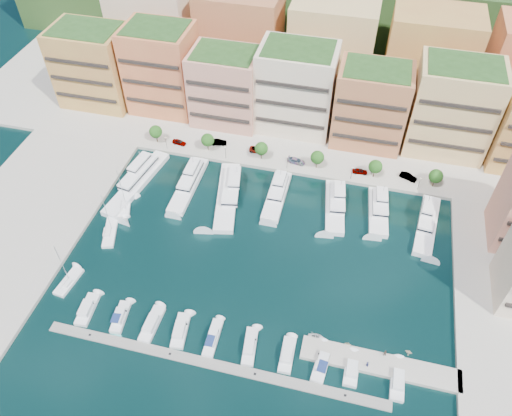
# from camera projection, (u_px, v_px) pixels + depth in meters

# --- Properties ---
(ground) EXTENTS (400.00, 400.00, 0.00)m
(ground) POSITION_uv_depth(u_px,v_px,m) (261.00, 254.00, 120.71)
(ground) COLOR black
(ground) RESTS_ON ground
(north_quay) EXTENTS (220.00, 64.00, 2.00)m
(north_quay) POSITION_uv_depth(u_px,v_px,m) (306.00, 109.00, 162.34)
(north_quay) COLOR #9E998E
(north_quay) RESTS_ON ground
(west_quay) EXTENTS (34.00, 76.00, 2.00)m
(west_quay) POSITION_uv_depth(u_px,v_px,m) (15.00, 232.00, 125.69)
(west_quay) COLOR #9E998E
(west_quay) RESTS_ON ground
(hillside) EXTENTS (240.00, 40.00, 58.00)m
(hillside) POSITION_uv_depth(u_px,v_px,m) (327.00, 40.00, 194.58)
(hillside) COLOR #193A17
(hillside) RESTS_ON ground
(south_pontoon) EXTENTS (72.00, 2.20, 0.35)m
(south_pontoon) POSITION_uv_depth(u_px,v_px,m) (212.00, 364.00, 101.06)
(south_pontoon) COLOR gray
(south_pontoon) RESTS_ON ground
(finger_pier) EXTENTS (32.00, 5.00, 2.00)m
(finger_pier) POSITION_uv_depth(u_px,v_px,m) (379.00, 365.00, 100.92)
(finger_pier) COLOR #9E998E
(finger_pier) RESTS_ON ground
(apartment_0) EXTENTS (22.00, 16.50, 24.80)m
(apartment_0) POSITION_uv_depth(u_px,v_px,m) (94.00, 66.00, 155.69)
(apartment_0) COLOR gold
(apartment_0) RESTS_ON north_quay
(apartment_1) EXTENTS (20.00, 16.50, 26.80)m
(apartment_1) POSITION_uv_depth(u_px,v_px,m) (162.00, 69.00, 152.64)
(apartment_1) COLOR #DC8449
(apartment_1) RESTS_ON north_quay
(apartment_2) EXTENTS (20.00, 15.50, 22.80)m
(apartment_2) POSITION_uv_depth(u_px,v_px,m) (226.00, 87.00, 149.23)
(apartment_2) COLOR tan
(apartment_2) RESTS_ON north_quay
(apartment_3) EXTENTS (22.00, 16.50, 25.80)m
(apartment_3) POSITION_uv_depth(u_px,v_px,m) (296.00, 88.00, 145.99)
(apartment_3) COLOR beige
(apartment_3) RESTS_ON north_quay
(apartment_4) EXTENTS (20.00, 15.50, 23.80)m
(apartment_4) POSITION_uv_depth(u_px,v_px,m) (371.00, 106.00, 141.69)
(apartment_4) COLOR #BA6A45
(apartment_4) RESTS_ON north_quay
(apartment_5) EXTENTS (22.00, 16.50, 26.80)m
(apartment_5) POSITION_uv_depth(u_px,v_px,m) (452.00, 108.00, 138.28)
(apartment_5) COLOR tan
(apartment_5) RESTS_ON north_quay
(backblock_0) EXTENTS (26.00, 18.00, 30.00)m
(backblock_0) POSITION_uv_depth(u_px,v_px,m) (154.00, 27.00, 168.04)
(backblock_0) COLOR beige
(backblock_0) RESTS_ON north_quay
(backblock_1) EXTENTS (26.00, 18.00, 30.00)m
(backblock_1) POSITION_uv_depth(u_px,v_px,m) (240.00, 37.00, 163.03)
(backblock_1) COLOR #BA6A45
(backblock_1) RESTS_ON north_quay
(backblock_2) EXTENTS (26.00, 18.00, 30.00)m
(backblock_2) POSITION_uv_depth(u_px,v_px,m) (331.00, 48.00, 158.02)
(backblock_2) COLOR tan
(backblock_2) RESTS_ON north_quay
(backblock_3) EXTENTS (26.00, 18.00, 30.00)m
(backblock_3) POSITION_uv_depth(u_px,v_px,m) (429.00, 60.00, 153.01)
(backblock_3) COLOR gold
(backblock_3) RESTS_ON north_quay
(tree_0) EXTENTS (3.80, 3.80, 5.65)m
(tree_0) POSITION_uv_depth(u_px,v_px,m) (156.00, 132.00, 146.46)
(tree_0) COLOR #473323
(tree_0) RESTS_ON north_quay
(tree_1) EXTENTS (3.80, 3.80, 5.65)m
(tree_1) POSITION_uv_depth(u_px,v_px,m) (208.00, 140.00, 143.79)
(tree_1) COLOR #473323
(tree_1) RESTS_ON north_quay
(tree_2) EXTENTS (3.80, 3.80, 5.65)m
(tree_2) POSITION_uv_depth(u_px,v_px,m) (261.00, 148.00, 141.12)
(tree_2) COLOR #473323
(tree_2) RESTS_ON north_quay
(tree_3) EXTENTS (3.80, 3.80, 5.65)m
(tree_3) POSITION_uv_depth(u_px,v_px,m) (317.00, 157.00, 138.45)
(tree_3) COLOR #473323
(tree_3) RESTS_ON north_quay
(tree_4) EXTENTS (3.80, 3.80, 5.65)m
(tree_4) POSITION_uv_depth(u_px,v_px,m) (375.00, 167.00, 135.77)
(tree_4) COLOR #473323
(tree_4) RESTS_ON north_quay
(tree_5) EXTENTS (3.80, 3.80, 5.65)m
(tree_5) POSITION_uv_depth(u_px,v_px,m) (436.00, 176.00, 133.10)
(tree_5) COLOR #473323
(tree_5) RESTS_ON north_quay
(lamppost_0) EXTENTS (0.30, 0.30, 4.20)m
(lamppost_0) POSITION_uv_depth(u_px,v_px,m) (166.00, 141.00, 144.91)
(lamppost_0) COLOR black
(lamppost_0) RESTS_ON north_quay
(lamppost_1) EXTENTS (0.30, 0.30, 4.20)m
(lamppost_1) POSITION_uv_depth(u_px,v_px,m) (225.00, 151.00, 141.91)
(lamppost_1) COLOR black
(lamppost_1) RESTS_ON north_quay
(lamppost_2) EXTENTS (0.30, 0.30, 4.20)m
(lamppost_2) POSITION_uv_depth(u_px,v_px,m) (287.00, 161.00, 138.90)
(lamppost_2) COLOR black
(lamppost_2) RESTS_ON north_quay
(lamppost_3) EXTENTS (0.30, 0.30, 4.20)m
(lamppost_3) POSITION_uv_depth(u_px,v_px,m) (352.00, 171.00, 135.89)
(lamppost_3) COLOR black
(lamppost_3) RESTS_ON north_quay
(lamppost_4) EXTENTS (0.30, 0.30, 4.20)m
(lamppost_4) POSITION_uv_depth(u_px,v_px,m) (420.00, 182.00, 132.89)
(lamppost_4) COLOR black
(lamppost_4) RESTS_ON north_quay
(yacht_0) EXTENTS (9.06, 27.47, 7.30)m
(yacht_0) POSITION_uv_depth(u_px,v_px,m) (138.00, 179.00, 137.46)
(yacht_0) COLOR white
(yacht_0) RESTS_ON ground
(yacht_1) EXTENTS (4.66, 21.99, 7.30)m
(yacht_1) POSITION_uv_depth(u_px,v_px,m) (189.00, 182.00, 136.74)
(yacht_1) COLOR white
(yacht_1) RESTS_ON ground
(yacht_2) EXTENTS (9.97, 25.78, 7.30)m
(yacht_2) POSITION_uv_depth(u_px,v_px,m) (228.00, 193.00, 133.75)
(yacht_2) COLOR white
(yacht_2) RESTS_ON ground
(yacht_3) EXTENTS (4.69, 18.48, 7.30)m
(yacht_3) POSITION_uv_depth(u_px,v_px,m) (277.00, 193.00, 133.71)
(yacht_3) COLOR white
(yacht_3) RESTS_ON ground
(yacht_4) EXTENTS (7.35, 19.61, 7.30)m
(yacht_4) POSITION_uv_depth(u_px,v_px,m) (335.00, 204.00, 130.94)
(yacht_4) COLOR white
(yacht_4) RESTS_ON ground
(yacht_5) EXTENTS (6.29, 17.33, 7.30)m
(yacht_5) POSITION_uv_depth(u_px,v_px,m) (378.00, 209.00, 129.69)
(yacht_5) COLOR white
(yacht_5) RESTS_ON ground
(yacht_6) EXTENTS (6.73, 21.14, 7.30)m
(yacht_6) POSITION_uv_depth(u_px,v_px,m) (427.00, 222.00, 126.45)
(yacht_6) COLOR white
(yacht_6) RESTS_ON ground
(cruiser_0) EXTENTS (3.48, 8.33, 2.55)m
(cruiser_0) POSITION_uv_depth(u_px,v_px,m) (87.00, 310.00, 109.36)
(cruiser_0) COLOR white
(cruiser_0) RESTS_ON ground
(cruiser_1) EXTENTS (3.36, 7.97, 2.66)m
(cruiser_1) POSITION_uv_depth(u_px,v_px,m) (120.00, 317.00, 108.03)
(cruiser_1) COLOR white
(cruiser_1) RESTS_ON ground
(cruiser_2) EXTENTS (2.94, 8.98, 2.55)m
(cruiser_2) POSITION_uv_depth(u_px,v_px,m) (152.00, 324.00, 106.83)
(cruiser_2) COLOR white
(cruiser_2) RESTS_ON ground
(cruiser_3) EXTENTS (3.81, 8.57, 2.55)m
(cruiser_3) POSITION_uv_depth(u_px,v_px,m) (180.00, 331.00, 105.75)
(cruiser_3) COLOR white
(cruiser_3) RESTS_ON ground
(cruiser_4) EXTENTS (2.57, 8.92, 2.66)m
(cruiser_4) POSITION_uv_depth(u_px,v_px,m) (213.00, 338.00, 104.51)
(cruiser_4) COLOR white
(cruiser_4) RESTS_ON ground
(cruiser_5) EXTENTS (3.42, 8.77, 2.55)m
(cruiser_5) POSITION_uv_depth(u_px,v_px,m) (250.00, 347.00, 103.20)
(cruiser_5) COLOR white
(cruiser_5) RESTS_ON ground
(cruiser_6) EXTENTS (2.84, 8.00, 2.55)m
(cruiser_6) POSITION_uv_depth(u_px,v_px,m) (287.00, 355.00, 101.89)
(cruiser_6) COLOR white
(cruiser_6) RESTS_ON ground
(cruiser_7) EXTENTS (3.52, 9.01, 2.66)m
(cruiser_7) POSITION_uv_depth(u_px,v_px,m) (322.00, 363.00, 100.66)
(cruiser_7) COLOR white
(cruiser_7) RESTS_ON ground
(cruiser_8) EXTENTS (2.74, 7.27, 2.55)m
(cruiser_8) POSITION_uv_depth(u_px,v_px,m) (351.00, 370.00, 99.70)
(cruiser_8) COLOR white
(cruiser_8) RESTS_ON ground
(cruiser_9) EXTENTS (2.72, 8.73, 2.55)m
(cruiser_9) POSITION_uv_depth(u_px,v_px,m) (397.00, 380.00, 98.18)
(cruiser_9) COLOR white
(cruiser_9) RESTS_ON ground
(sailboat_0) EXTENTS (3.79, 8.44, 13.20)m
(sailboat_0) POSITION_uv_depth(u_px,v_px,m) (69.00, 282.00, 114.71)
(sailboat_0) COLOR white
(sailboat_0) RESTS_ON ground
(sailboat_2) EXTENTS (5.24, 8.41, 13.20)m
(sailboat_2) POSITION_uv_depth(u_px,v_px,m) (125.00, 206.00, 131.47)
(sailboat_2) COLOR white
(sailboat_2) RESTS_ON ground
(sailboat_1) EXTENTS (5.89, 11.04, 13.20)m
(sailboat_1) POSITION_uv_depth(u_px,v_px,m) (110.00, 232.00, 125.40)
(sailboat_1) COLOR white
(sailboat_1) RESTS_ON ground
(tender_0) EXTENTS (3.62, 2.71, 0.71)m
(tender_0) POSITION_uv_depth(u_px,v_px,m) (316.00, 337.00, 104.92)
(tender_0) COLOR silver
(tender_0) RESTS_ON ground
(tender_3) EXTENTS (1.74, 1.59, 0.78)m
(tender_3) POSITION_uv_depth(u_px,v_px,m) (409.00, 352.00, 102.55)
(tender_3) COLOR beige
(tender_3) RESTS_ON ground
(tender_1) EXTENTS (1.44, 1.25, 0.74)m
(tender_1) POSITION_uv_depth(u_px,v_px,m) (348.00, 344.00, 103.81)
(tender_1) COLOR beige
(tender_1) RESTS_ON ground
(car_0) EXTENTS (4.38, 2.27, 1.42)m
(car_0) POSITION_uv_depth(u_px,v_px,m) (179.00, 142.00, 147.91)
(car_0) COLOR gray
(car_0) RESTS_ON north_quay
(car_1) EXTENTS (4.99, 2.64, 1.56)m
(car_1) POSITION_uv_depth(u_px,v_px,m) (219.00, 142.00, 147.76)
(car_1) COLOR gray
(car_1) RESTS_ON north_quay
(car_2) EXTENTS (5.28, 2.64, 1.44)m
(car_2) POSITION_uv_depth(u_px,v_px,m) (258.00, 150.00, 145.48)
(car_2) COLOR gray
(car_2) RESTS_ON north_quay
(car_3) EXTENTS (5.27, 2.75, 1.46)m
(car_3) POSITION_uv_depth(u_px,v_px,m) (296.00, 161.00, 142.02)
(car_3) COLOR gray
(car_3) RESTS_ON north_quay
(car_4) EXTENTS (4.23, 1.92, 1.41)m
(car_4) POSITION_uv_depth(u_px,v_px,m) (360.00, 171.00, 139.02)
(car_4) COLOR gray
(car_4) RESTS_ON north_quay
(car_5) EXTENTS (5.02, 3.29, 1.56)m
(car_5) POSITION_uv_depth(u_px,v_px,m) (408.00, 177.00, 137.31)
(car_5) COLOR gray
(car_5) RESTS_ON north_quay
(person_0) EXTENTS (0.75, 0.73, 1.73)m
(person_0) POSITION_uv_depth(u_px,v_px,m) (367.00, 364.00, 99.13)
(person_0) COLOR navy
(person_0) RESTS_ON finger_pier
(person_1) EXTENTS (0.81, 0.64, 1.65)m
(person_1) POSITION_uv_depth(u_px,v_px,m) (385.00, 353.00, 100.85)
(person_1) COLOR brown
(person_1) RESTS_ON finger_pier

